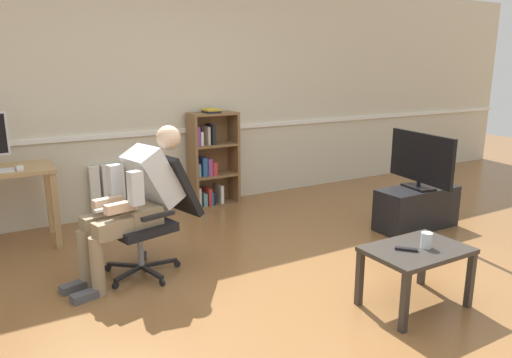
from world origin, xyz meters
TOP-DOWN VIEW (x-y plane):
  - ground_plane at (0.00, 0.00)m, footprint 18.00×18.00m
  - back_wall at (0.00, 2.65)m, footprint 12.00×0.13m
  - computer_mouse at (-1.62, 2.03)m, footprint 0.06×0.10m
  - bookshelf at (0.44, 2.44)m, footprint 0.58×0.29m
  - radiator at (-0.56, 2.54)m, footprint 0.77×0.08m
  - office_chair at (-0.72, 0.99)m, footprint 0.82×0.65m
  - person_seated at (-0.89, 0.95)m, footprint 1.05×0.54m
  - tv_stand at (1.95, 0.61)m, footprint 0.90×0.37m
  - tv_screen at (1.95, 0.61)m, footprint 0.24×0.88m
  - coffee_table at (0.64, -0.53)m, footprint 0.71×0.47m
  - drinking_glass at (0.70, -0.55)m, footprint 0.08×0.08m
  - spare_remote at (0.54, -0.52)m, footprint 0.13×0.14m

SIDE VIEW (x-z plane):
  - ground_plane at x=0.00m, z-range 0.00..0.00m
  - tv_stand at x=1.95m, z-range 0.00..0.44m
  - radiator at x=-0.56m, z-range 0.00..0.61m
  - coffee_table at x=0.64m, z-range 0.15..0.59m
  - spare_remote at x=0.54m, z-range 0.44..0.46m
  - drinking_glass at x=0.70m, z-range 0.44..0.55m
  - office_chair at x=-0.72m, z-range 0.04..1.00m
  - bookshelf at x=0.44m, z-range -0.04..1.14m
  - person_seated at x=-0.89m, z-range 0.05..1.24m
  - tv_screen at x=1.95m, z-range 0.45..1.02m
  - computer_mouse at x=-1.62m, z-range 0.76..0.79m
  - back_wall at x=0.00m, z-range 0.00..2.70m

